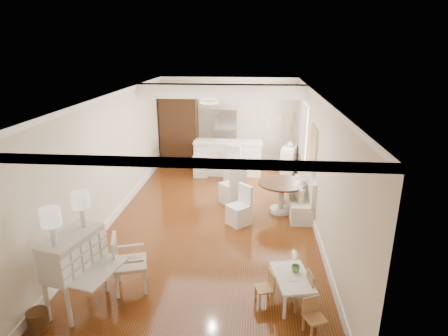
# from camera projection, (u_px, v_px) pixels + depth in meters

# --- Properties ---
(room) EXTENTS (9.00, 9.04, 2.82)m
(room) POSITION_uv_depth(u_px,v_px,m) (216.00, 131.00, 8.31)
(room) COLOR brown
(room) RESTS_ON ground
(secretary_bureau) EXTENTS (1.14, 1.15, 1.20)m
(secretary_bureau) POSITION_uv_depth(u_px,v_px,m) (75.00, 271.00, 5.56)
(secretary_bureau) COLOR beige
(secretary_bureau) RESTS_ON ground
(gustavian_armchair) EXTENTS (0.68, 0.68, 0.95)m
(gustavian_armchair) POSITION_uv_depth(u_px,v_px,m) (130.00, 262.00, 6.00)
(gustavian_armchair) COLOR silver
(gustavian_armchair) RESTS_ON ground
(wicker_basket) EXTENTS (0.37, 0.37, 0.29)m
(wicker_basket) POSITION_uv_depth(u_px,v_px,m) (38.00, 320.00, 5.23)
(wicker_basket) COLOR #55341A
(wicker_basket) RESTS_ON ground
(kids_table) EXTENTS (0.68, 0.95, 0.43)m
(kids_table) POSITION_uv_depth(u_px,v_px,m) (291.00, 288.00, 5.78)
(kids_table) COLOR silver
(kids_table) RESTS_ON ground
(kids_chair_a) EXTENTS (0.33, 0.33, 0.54)m
(kids_chair_a) POSITION_uv_depth(u_px,v_px,m) (264.00, 288.00, 5.71)
(kids_chair_a) COLOR tan
(kids_chair_a) RESTS_ON ground
(kids_chair_b) EXTENTS (0.34, 0.34, 0.60)m
(kids_chair_b) POSITION_uv_depth(u_px,v_px,m) (301.00, 290.00, 5.60)
(kids_chair_b) COLOR #9D7747
(kids_chair_b) RESTS_ON ground
(kids_chair_c) EXTENTS (0.34, 0.34, 0.54)m
(kids_chair_c) POSITION_uv_depth(u_px,v_px,m) (315.00, 318.00, 5.09)
(kids_chair_c) COLOR #B07C50
(kids_chair_c) RESTS_ON ground
(banquette) EXTENTS (0.52, 1.60, 0.98)m
(banquette) POSITION_uv_depth(u_px,v_px,m) (300.00, 193.00, 8.79)
(banquette) COLOR silver
(banquette) RESTS_ON ground
(dining_table) EXTENTS (1.42, 1.42, 0.75)m
(dining_table) POSITION_uv_depth(u_px,v_px,m) (281.00, 197.00, 8.81)
(dining_table) COLOR #472716
(dining_table) RESTS_ON ground
(slip_chair_near) EXTENTS (0.61, 0.61, 0.89)m
(slip_chair_near) POSITION_uv_depth(u_px,v_px,m) (239.00, 205.00, 8.20)
(slip_chair_near) COLOR white
(slip_chair_near) RESTS_ON ground
(slip_chair_far) EXTENTS (0.71, 0.71, 1.03)m
(slip_chair_far) POSITION_uv_depth(u_px,v_px,m) (232.00, 184.00, 9.27)
(slip_chair_far) COLOR silver
(slip_chair_far) RESTS_ON ground
(breakfast_counter) EXTENTS (2.05, 0.65, 1.03)m
(breakfast_counter) POSITION_uv_depth(u_px,v_px,m) (228.00, 158.00, 11.39)
(breakfast_counter) COLOR white
(breakfast_counter) RESTS_ON ground
(bar_stool_left) EXTENTS (0.45, 0.45, 1.06)m
(bar_stool_left) POSITION_uv_depth(u_px,v_px,m) (201.00, 159.00, 11.19)
(bar_stool_left) COLOR silver
(bar_stool_left) RESTS_ON ground
(bar_stool_right) EXTENTS (0.48, 0.48, 1.00)m
(bar_stool_right) POSITION_uv_depth(u_px,v_px,m) (232.00, 164.00, 10.84)
(bar_stool_right) COLOR white
(bar_stool_right) RESTS_ON ground
(pantry_cabinet) EXTENTS (1.20, 0.60, 2.30)m
(pantry_cabinet) POSITION_uv_depth(u_px,v_px,m) (179.00, 129.00, 12.35)
(pantry_cabinet) COLOR #381E11
(pantry_cabinet) RESTS_ON ground
(fridge) EXTENTS (0.75, 0.65, 1.80)m
(fridge) POSITION_uv_depth(u_px,v_px,m) (237.00, 137.00, 12.25)
(fridge) COLOR silver
(fridge) RESTS_ON ground
(sideboard) EXTENTS (0.63, 0.95, 0.83)m
(sideboard) POSITION_uv_depth(u_px,v_px,m) (290.00, 159.00, 11.63)
(sideboard) COLOR silver
(sideboard) RESTS_ON ground
(pencil_cup) EXTENTS (0.17, 0.17, 0.11)m
(pencil_cup) POSITION_uv_depth(u_px,v_px,m) (296.00, 269.00, 5.82)
(pencil_cup) COLOR #6AA560
(pencil_cup) RESTS_ON kids_table
(branch_vase) EXTENTS (0.20, 0.20, 0.19)m
(branch_vase) POSITION_uv_depth(u_px,v_px,m) (290.00, 143.00, 11.45)
(branch_vase) COLOR white
(branch_vase) RESTS_ON sideboard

